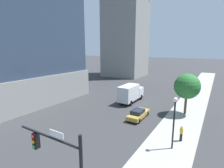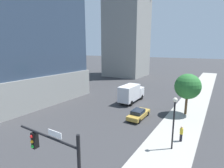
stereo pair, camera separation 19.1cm
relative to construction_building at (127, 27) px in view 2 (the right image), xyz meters
name	(u,v)px [view 2 (the right image)]	position (x,y,z in m)	size (l,w,h in m)	color
sidewalk	(178,130)	(26.59, -36.87, -17.45)	(4.99, 120.00, 0.15)	#9E9B93
construction_building	(127,27)	(0.00, 0.00, 0.00)	(18.87, 15.79, 39.09)	gray
traffic_light_pole	(57,157)	(22.74, -52.41, -13.71)	(5.22, 0.48, 5.53)	black
street_lamp	(174,115)	(26.97, -41.77, -13.85)	(0.44, 0.44, 5.31)	black
street_tree	(188,87)	(26.40, -30.97, -13.05)	(3.79, 3.79, 6.23)	brown
car_gold	(139,114)	(20.84, -36.01, -16.84)	(1.77, 4.74, 1.37)	#AD8938
box_truck	(131,93)	(16.42, -29.49, -15.69)	(2.29, 7.00, 3.36)	silver
pedestrian_yellow_shirt	(181,134)	(27.44, -39.76, -16.49)	(0.34, 0.34, 1.72)	black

